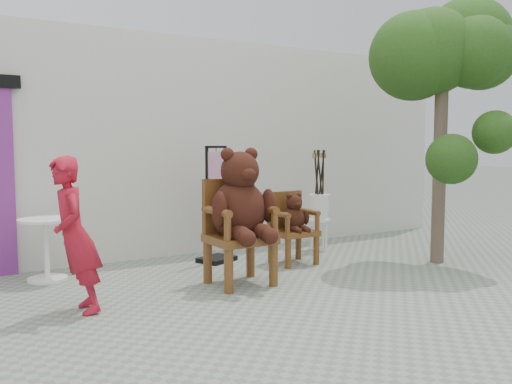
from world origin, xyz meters
TOP-DOWN VIEW (x-y plane):
  - ground_plane at (0.00, 0.00)m, footprint 60.00×60.00m
  - back_wall at (0.00, 3.10)m, footprint 9.00×1.00m
  - chair_big at (-0.37, 0.80)m, footprint 0.74×0.79m
  - chair_small at (0.73, 1.38)m, footprint 0.53×0.50m
  - person at (-2.15, 0.67)m, footprint 0.35×0.53m
  - cafe_table at (-2.16, 2.07)m, footprint 0.60×0.60m
  - display_stand at (-0.07, 1.96)m, footprint 0.55×0.50m
  - stool_bucket at (1.56, 1.90)m, footprint 0.32×0.32m
  - tree at (2.48, 0.48)m, footprint 1.85×1.83m

SIDE VIEW (x-z plane):
  - ground_plane at x=0.00m, z-range 0.00..0.00m
  - cafe_table at x=-2.16m, z-range 0.09..0.79m
  - chair_small at x=0.73m, z-range 0.09..1.01m
  - display_stand at x=-0.07m, z-range -0.17..1.34m
  - stool_bucket at x=1.56m, z-range -0.08..1.37m
  - person at x=-2.15m, z-range 0.00..1.43m
  - chair_big at x=-0.37m, z-range 0.09..1.59m
  - back_wall at x=0.00m, z-range 0.00..3.00m
  - tree at x=2.48m, z-range 0.93..4.36m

